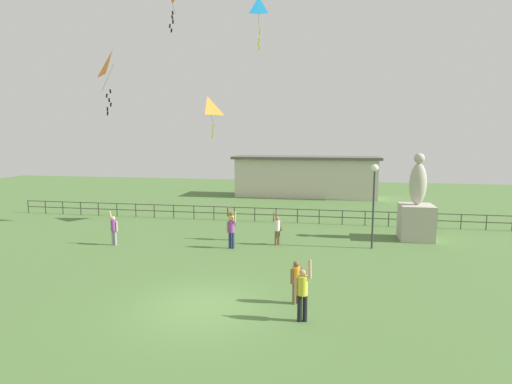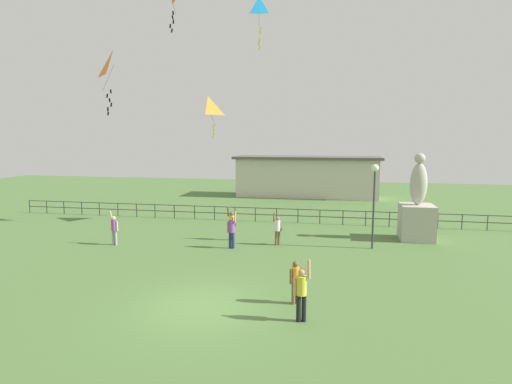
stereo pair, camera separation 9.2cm
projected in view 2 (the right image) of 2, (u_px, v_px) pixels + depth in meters
ground_plane at (202, 307)px, 13.73m from camera, size 80.00×80.00×0.00m
statue_monument at (417, 213)px, 22.47m from camera, size 1.76×1.76×4.75m
lamppost at (374, 187)px, 20.43m from camera, size 0.36×0.36×4.28m
person_0 at (232, 223)px, 22.42m from camera, size 0.49×0.29×1.85m
person_1 at (114, 228)px, 21.43m from camera, size 0.47×0.32×1.80m
person_2 at (278, 228)px, 21.39m from camera, size 0.48×0.28×1.77m
person_3 at (232, 230)px, 20.75m from camera, size 0.50×0.30×1.93m
person_4 at (295, 279)px, 13.86m from camera, size 0.37×0.32×1.49m
person_5 at (301, 291)px, 12.51m from camera, size 0.53×0.31×1.97m
kite_0 at (114, 66)px, 20.69m from camera, size 1.29×1.29×3.22m
kite_3 at (208, 108)px, 26.06m from camera, size 1.20×1.37×2.57m
kite_4 at (259, 11)px, 24.14m from camera, size 0.92×1.20×3.00m
waterfront_railing at (264, 212)px, 27.33m from camera, size 36.03×0.06×0.95m
pavilion_building at (307, 176)px, 38.47m from camera, size 13.49×3.78×3.79m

